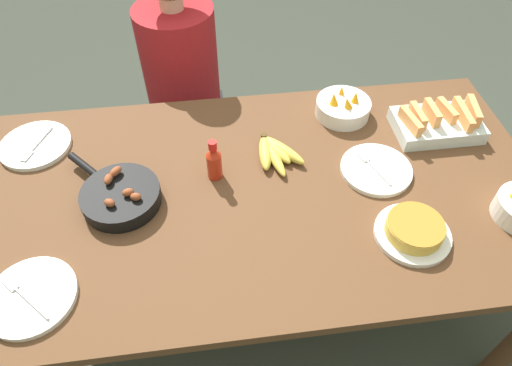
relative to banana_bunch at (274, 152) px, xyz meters
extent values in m
plane|color=#383D33|center=(-0.08, -0.14, -0.78)|extent=(14.00, 14.00, 0.00)
cube|color=brown|center=(-0.08, -0.14, -0.04)|extent=(1.81, 0.94, 0.03)
cylinder|color=brown|center=(-0.92, 0.27, -0.42)|extent=(0.07, 0.07, 0.73)
cylinder|color=brown|center=(0.76, 0.27, -0.42)|extent=(0.07, 0.07, 0.73)
ellipsoid|color=gold|center=(-0.03, 0.00, 0.00)|extent=(0.05, 0.16, 0.04)
ellipsoid|color=gold|center=(-0.01, -0.02, 0.00)|extent=(0.08, 0.20, 0.03)
ellipsoid|color=gold|center=(0.01, 0.01, 0.00)|extent=(0.10, 0.15, 0.04)
ellipsoid|color=gold|center=(0.03, 0.00, 0.00)|extent=(0.15, 0.17, 0.04)
cylinder|color=#4C3819|center=(-0.02, 0.07, 0.00)|extent=(0.02, 0.02, 0.04)
cube|color=silver|center=(0.57, 0.05, 0.01)|extent=(0.29, 0.18, 0.05)
cube|color=#F29E56|center=(0.46, 0.03, 0.05)|extent=(0.04, 0.12, 0.05)
cube|color=#F29E56|center=(0.50, 0.06, 0.05)|extent=(0.02, 0.11, 0.05)
cube|color=#F29E56|center=(0.55, 0.06, 0.05)|extent=(0.02, 0.10, 0.05)
cube|color=#F29E56|center=(0.60, 0.07, 0.05)|extent=(0.04, 0.11, 0.05)
cube|color=#F29E56|center=(0.65, 0.04, 0.05)|extent=(0.03, 0.15, 0.05)
cube|color=#F29E56|center=(0.69, 0.05, 0.05)|extent=(0.05, 0.13, 0.05)
cylinder|color=black|center=(-0.48, -0.14, -0.01)|extent=(0.23, 0.23, 0.01)
cylinder|color=black|center=(-0.48, -0.14, 0.01)|extent=(0.24, 0.24, 0.04)
cylinder|color=black|center=(-0.61, 0.00, 0.02)|extent=(0.11, 0.12, 0.02)
ellipsoid|color=brown|center=(-0.50, -0.19, 0.04)|extent=(0.04, 0.04, 0.02)
ellipsoid|color=brown|center=(-0.45, -0.16, 0.05)|extent=(0.04, 0.04, 0.03)
ellipsoid|color=brown|center=(-0.43, -0.18, 0.04)|extent=(0.04, 0.04, 0.03)
ellipsoid|color=brown|center=(-0.51, -0.10, 0.05)|extent=(0.04, 0.04, 0.03)
ellipsoid|color=brown|center=(-0.49, -0.07, 0.05)|extent=(0.05, 0.05, 0.03)
cylinder|color=silver|center=(0.34, -0.37, -0.01)|extent=(0.21, 0.21, 0.02)
cylinder|color=gold|center=(0.34, -0.37, 0.02)|extent=(0.16, 0.16, 0.04)
cylinder|color=#AB7427|center=(0.34, -0.37, 0.04)|extent=(0.16, 0.16, 0.00)
cylinder|color=silver|center=(-0.79, 0.15, -0.01)|extent=(0.23, 0.23, 0.02)
cylinder|color=silver|center=(-0.77, 0.16, 0.00)|extent=(0.06, 0.11, 0.01)
cube|color=silver|center=(-0.80, 0.08, 0.00)|extent=(0.04, 0.05, 0.00)
cylinder|color=silver|center=(0.31, -0.11, -0.01)|extent=(0.23, 0.23, 0.02)
cylinder|color=silver|center=(0.31, -0.14, 0.00)|extent=(0.05, 0.11, 0.01)
cube|color=silver|center=(0.28, -0.06, 0.00)|extent=(0.04, 0.05, 0.00)
cylinder|color=silver|center=(-0.69, -0.43, -0.01)|extent=(0.23, 0.23, 0.02)
cylinder|color=silver|center=(-0.68, -0.46, 0.00)|extent=(0.10, 0.10, 0.01)
cube|color=silver|center=(-0.75, -0.39, 0.00)|extent=(0.05, 0.05, 0.00)
cylinder|color=silver|center=(0.28, 0.18, 0.01)|extent=(0.19, 0.19, 0.06)
cone|color=orange|center=(0.31, 0.17, 0.06)|extent=(0.04, 0.04, 0.05)
cone|color=orange|center=(0.28, 0.22, 0.05)|extent=(0.03, 0.02, 0.04)
cone|color=orange|center=(0.24, 0.17, 0.06)|extent=(0.04, 0.05, 0.05)
cone|color=orange|center=(0.28, 0.14, 0.06)|extent=(0.04, 0.03, 0.05)
cylinder|color=#B72814|center=(-0.20, -0.06, 0.03)|extent=(0.05, 0.05, 0.09)
cone|color=#B72814|center=(-0.20, -0.06, 0.09)|extent=(0.05, 0.05, 0.03)
cylinder|color=red|center=(-0.20, -0.06, 0.11)|extent=(0.03, 0.03, 0.03)
cube|color=black|center=(-0.30, 0.60, -0.55)|extent=(0.35, 0.35, 0.47)
cylinder|color=maroon|center=(-0.30, 0.60, -0.05)|extent=(0.31, 0.31, 0.52)
cylinder|color=#DBB28E|center=(-0.30, 0.60, 0.23)|extent=(0.09, 0.09, 0.05)
camera|label=1|loc=(-0.20, -1.05, 1.05)|focal=32.00mm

